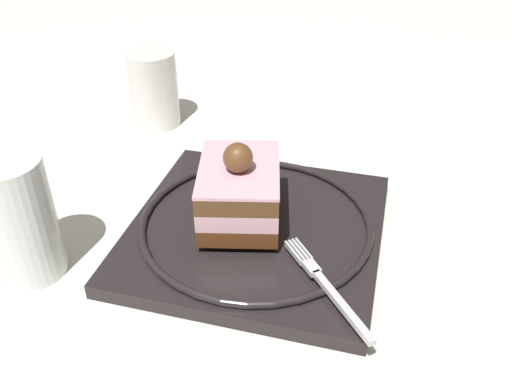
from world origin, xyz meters
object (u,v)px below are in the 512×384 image
(cake_slice, at_px, (241,190))
(drink_glass_far, at_px, (20,224))
(fork, at_px, (325,284))
(dessert_plate, at_px, (256,228))
(drink_glass_near, at_px, (154,93))

(cake_slice, distance_m, drink_glass_far, 0.19)
(cake_slice, distance_m, fork, 0.12)
(dessert_plate, relative_size, drink_glass_near, 2.79)
(dessert_plate, relative_size, drink_glass_far, 2.37)
(dessert_plate, xyz_separation_m, drink_glass_near, (-0.15, 0.22, 0.03))
(drink_glass_far, bearing_deg, dessert_plate, 18.24)
(drink_glass_near, bearing_deg, fork, -55.11)
(dessert_plate, height_order, drink_glass_near, drink_glass_near)
(dessert_plate, distance_m, drink_glass_near, 0.26)
(drink_glass_near, xyz_separation_m, drink_glass_far, (-0.04, -0.28, 0.01))
(dessert_plate, height_order, cake_slice, cake_slice)
(cake_slice, bearing_deg, drink_glass_far, -159.22)
(fork, bearing_deg, drink_glass_near, 124.89)
(dessert_plate, height_order, fork, fork)
(fork, bearing_deg, cake_slice, 131.35)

